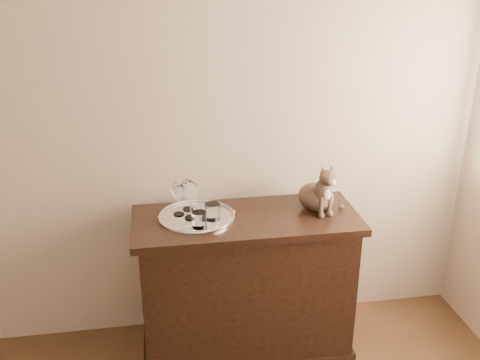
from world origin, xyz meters
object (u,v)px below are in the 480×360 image
object	(u,v)px
sideboard	(246,285)
tray	(197,218)
wine_glass_a	(178,199)
cat	(316,185)
tumbler_a	(212,212)
tumbler_b	(199,220)
wine_glass_b	(187,194)
wine_glass_d	(190,200)

from	to	relation	value
sideboard	tray	world-z (taller)	tray
wine_glass_a	cat	xyz separation A→B (m)	(0.74, -0.03, 0.04)
tumbler_a	cat	bearing A→B (deg)	5.68
sideboard	tray	size ratio (longest dim) A/B	3.00
wine_glass_a	tumbler_b	xyz separation A→B (m)	(0.09, -0.16, -0.05)
tumbler_b	tray	bearing A→B (deg)	91.74
sideboard	wine_glass_a	distance (m)	0.63
tumbler_b	cat	bearing A→B (deg)	11.90
tray	wine_glass_b	distance (m)	0.14
wine_glass_b	sideboard	bearing A→B (deg)	-23.07
tumbler_a	cat	world-z (taller)	cat
wine_glass_d	tumbler_a	bearing A→B (deg)	-16.51
wine_glass_a	wine_glass_d	distance (m)	0.08
sideboard	tray	xyz separation A→B (m)	(-0.26, 0.03, 0.43)
tray	wine_glass_a	xyz separation A→B (m)	(-0.09, 0.04, 0.10)
tray	tumbler_b	size ratio (longest dim) A/B	4.76
tumbler_b	cat	distance (m)	0.67
wine_glass_b	wine_glass_d	world-z (taller)	wine_glass_d
wine_glass_a	wine_glass_d	bearing A→B (deg)	-41.45
wine_glass_b	tumbler_b	xyz separation A→B (m)	(0.04, -0.22, -0.05)
wine_glass_d	tumbler_b	world-z (taller)	wine_glass_d
tray	tumbler_b	distance (m)	0.13
cat	tray	bearing A→B (deg)	167.54
wine_glass_a	tumbler_b	size ratio (longest dim) A/B	2.18
wine_glass_d	tumbler_b	xyz separation A→B (m)	(0.03, -0.11, -0.06)
tray	sideboard	bearing A→B (deg)	-5.71
wine_glass_d	cat	size ratio (longest dim) A/B	0.75
cat	wine_glass_b	bearing A→B (deg)	159.08
sideboard	wine_glass_b	bearing A→B (deg)	156.93
wine_glass_a	wine_glass_b	distance (m)	0.08
tray	wine_glass_a	bearing A→B (deg)	153.99
cat	wine_glass_a	bearing A→B (deg)	163.95
tumbler_b	cat	xyz separation A→B (m)	(0.65, 0.14, 0.09)
wine_glass_a	tumbler_b	distance (m)	0.20
tray	wine_glass_d	bearing A→B (deg)	-163.54
sideboard	tumbler_b	size ratio (longest dim) A/B	14.28
tumbler_a	sideboard	bearing A→B (deg)	4.83
wine_glass_b	tumbler_a	distance (m)	0.19
wine_glass_a	wine_glass_b	xyz separation A→B (m)	(0.05, 0.06, -0.00)
tray	cat	xyz separation A→B (m)	(0.65, 0.02, 0.14)
wine_glass_a	tumbler_a	world-z (taller)	wine_glass_a
wine_glass_a	tumbler_a	xyz separation A→B (m)	(0.17, -0.09, -0.05)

